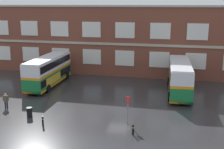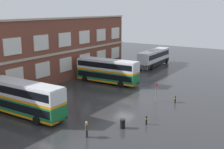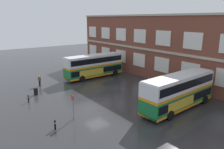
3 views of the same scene
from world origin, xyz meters
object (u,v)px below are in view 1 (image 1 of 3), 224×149
double_decker_middle (180,77)px  safety_bollard_west (133,129)px  waiting_passenger (6,100)px  bus_stand_flag (128,107)px  double_decker_near (49,70)px  safety_bollard_east (43,121)px  station_litter_bin (29,112)px

double_decker_middle → safety_bollard_west: bearing=-105.5°
waiting_passenger → bus_stand_flag: bus_stand_flag is taller
waiting_passenger → double_decker_middle: bearing=28.7°
double_decker_near → double_decker_middle: same height
double_decker_near → safety_bollard_east: bearing=-67.5°
double_decker_near → safety_bollard_west: double_decker_near is taller
bus_stand_flag → double_decker_near: bearing=140.6°
safety_bollard_west → double_decker_middle: bearing=74.5°
double_decker_near → safety_bollard_west: bearing=-43.2°
double_decker_middle → double_decker_near: bearing=-178.7°
safety_bollard_east → station_litter_bin: bearing=143.9°
waiting_passenger → safety_bollard_east: 7.07m
double_decker_near → bus_stand_flag: (13.28, -10.90, -0.51)m
bus_stand_flag → station_litter_bin: size_ratio=2.62×
double_decker_middle → safety_bollard_west: size_ratio=11.71×
station_litter_bin → waiting_passenger: bearing=154.4°
station_litter_bin → bus_stand_flag: bearing=4.2°
safety_bollard_west → safety_bollard_east: same height
bus_stand_flag → safety_bollard_west: (0.92, -2.42, -1.14)m
safety_bollard_west → safety_bollard_east: (-8.68, -0.00, 0.00)m
waiting_passenger → bus_stand_flag: (13.88, -1.09, 0.70)m
bus_stand_flag → safety_bollard_east: (-7.76, -2.42, -1.14)m
double_decker_near → safety_bollard_west: size_ratio=11.64×
waiting_passenger → safety_bollard_west: bearing=-13.3°
station_litter_bin → safety_bollard_west: station_litter_bin is taller
safety_bollard_west → station_litter_bin: bearing=171.4°
station_litter_bin → safety_bollard_east: bearing=-36.1°
bus_stand_flag → safety_bollard_west: size_ratio=2.84×
station_litter_bin → safety_bollard_west: (10.97, -1.67, -0.03)m
station_litter_bin → safety_bollard_west: 11.10m
double_decker_near → waiting_passenger: bearing=-93.5°
double_decker_middle → bus_stand_flag: size_ratio=4.12×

